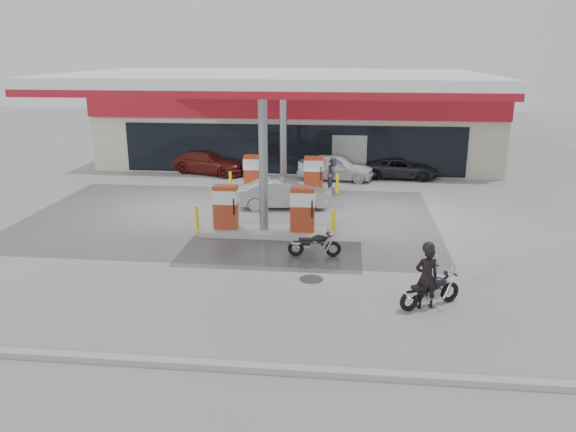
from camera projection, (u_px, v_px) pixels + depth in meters
The scene contains 16 objects.
ground at pixel (255, 253), 18.55m from camera, with size 90.00×90.00×0.00m, color gray.
wet_patch at pixel (270, 254), 18.50m from camera, with size 6.00×3.00×0.00m, color #4C4C4F.
drain_cover at pixel (311, 279), 16.43m from camera, with size 0.70×0.70×0.01m, color #38383A.
kerb at pixel (201, 365), 11.86m from camera, with size 28.00×0.25×0.15m, color gray.
store_building at pixel (299, 128), 33.15m from camera, with size 22.00×8.22×4.00m.
canopy at pixel (274, 81), 21.80m from camera, with size 16.00×10.02×5.51m.
pump_island_near at pixel (264, 215), 20.25m from camera, with size 5.14×1.30×1.78m.
pump_island_far at pixel (283, 179), 25.97m from camera, with size 5.14×1.30×1.78m.
main_motorcycle at pixel (431, 291), 14.62m from camera, with size 1.67×1.09×0.96m.
biker_main at pixel (426, 277), 14.42m from camera, with size 0.62×0.41×1.70m, color black.
parked_motorcycle at pixel (315, 245), 18.16m from camera, with size 1.74×0.67×0.89m.
sedan_white at pixel (336, 167), 28.78m from camera, with size 1.56×3.89×1.32m, color white.
attendant at pixel (334, 174), 26.66m from camera, with size 0.77×0.60×1.58m, color slate.
hatchback_silver at pixel (282, 194), 23.68m from camera, with size 1.29×3.71×1.22m, color #94979C.
parked_car_left at pixel (209, 162), 30.27m from camera, with size 1.75×4.31×1.25m, color #551712.
parked_car_right at pixel (401, 168), 29.23m from camera, with size 1.75×3.79×1.05m, color black.
Camera 1 is at (2.98, -17.20, 6.48)m, focal length 35.00 mm.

